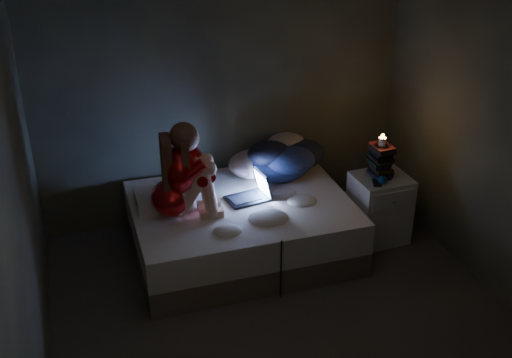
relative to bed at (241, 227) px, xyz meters
name	(u,v)px	position (x,y,z in m)	size (l,w,h in m)	color
floor	(288,325)	(0.06, -1.10, -0.28)	(3.60, 3.80, 0.02)	#332E2B
wall_back	(222,92)	(0.06, 0.81, 1.03)	(3.60, 0.02, 2.60)	#2F312D
wall_left	(19,219)	(-1.75, -1.10, 1.03)	(0.02, 3.80, 2.60)	#2F312D
wall_right	(511,147)	(1.87, -1.10, 1.03)	(0.02, 3.80, 2.60)	#2F312D
bed	(241,227)	(0.00, 0.00, 0.00)	(1.94, 1.45, 0.53)	silver
pillow	(163,198)	(-0.68, 0.16, 0.34)	(0.48, 0.34, 0.14)	silver
woman	(170,172)	(-0.63, -0.06, 0.70)	(0.53, 0.35, 0.86)	maroon
laptop	(247,187)	(0.06, 0.03, 0.40)	(0.38, 0.27, 0.27)	black
clothes_pile	(277,157)	(0.48, 0.39, 0.47)	(0.68, 0.55, 0.41)	#14223F
nightstand	(379,208)	(1.32, -0.16, 0.06)	(0.50, 0.44, 0.66)	silver
book_stack	(380,162)	(1.29, -0.14, 0.55)	(0.19, 0.25, 0.31)	black
candle	(382,142)	(1.29, -0.14, 0.75)	(0.07, 0.07, 0.08)	beige
phone	(376,183)	(1.20, -0.26, 0.40)	(0.07, 0.14, 0.01)	black
blue_orb	(382,180)	(1.25, -0.28, 0.43)	(0.08, 0.08, 0.08)	navy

